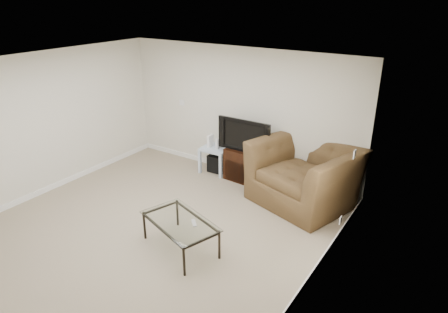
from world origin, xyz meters
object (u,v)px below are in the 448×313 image
Objects in this scene: tv_stand at (247,164)px; recliner at (305,164)px; side_table at (217,159)px; subwoofer at (218,163)px; television at (247,134)px; coffee_table at (180,235)px.

recliner is (1.27, -0.23, 0.40)m from tv_stand.
tv_stand is 0.46× the size of recliner.
side_table is 1.56× the size of subwoofer.
side_table is 0.34× the size of recliner.
television is at bearing -2.54° from side_table.
side_table reaches higher than subwoofer.
tv_stand reaches higher than coffee_table.
television is 2.88× the size of subwoofer.
coffee_table is (0.35, -2.45, -0.71)m from television.
television is 1.01m from subwoofer.
coffee_table is (1.06, -2.48, -0.04)m from side_table.
recliner is at bearing -8.42° from television.
side_table is 0.09m from subwoofer.
tv_stand is 0.65× the size of coffee_table.
recliner is at bearing -7.41° from subwoofer.
recliner is 1.41× the size of coffee_table.
coffee_table is (-0.92, -2.25, -0.48)m from recliner.
recliner reaches higher than side_table.
subwoofer is 0.30× the size of coffee_table.
subwoofer is (-0.68, 0.05, -0.76)m from television.
television reaches higher than side_table.
tv_stand reaches higher than side_table.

